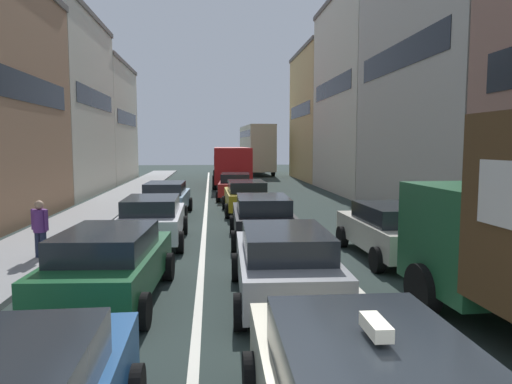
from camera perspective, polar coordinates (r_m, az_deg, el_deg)
The scene contains 16 objects.
sidewalk_left at distance 23.83m, azimuth -18.17°, elevation -1.90°, with size 2.60×64.00×0.14m, color #989898.
lane_stripe_left at distance 23.26m, azimuth -6.05°, elevation -1.99°, with size 0.16×60.00×0.01m, color silver.
lane_stripe_right at distance 23.46m, azimuth 2.29°, elevation -1.89°, with size 0.16×60.00×0.01m, color silver.
building_row_left at distance 27.83m, azimuth -28.11°, elevation 8.97°, with size 7.20×43.90×11.07m.
building_row_right at distance 28.20m, azimuth 18.64°, elevation 11.00°, with size 7.20×43.90×12.64m.
sedan_centre_lane_second at distance 9.46m, azimuth 3.44°, elevation -8.49°, with size 2.18×4.36×1.49m.
wagon_left_lane_second at distance 9.82m, azimuth -17.26°, elevation -8.20°, with size 2.26×4.40×1.49m.
hatchback_centre_lane_third at distance 15.14m, azimuth 0.79°, elevation -3.08°, with size 2.15×4.35×1.49m.
sedan_left_lane_third at distance 15.23m, azimuth -12.38°, elevation -3.16°, with size 2.10×4.32×1.49m.
coupe_centre_lane_fourth at distance 21.43m, azimuth -1.19°, elevation -0.48°, with size 2.11×4.33×1.49m.
sedan_left_lane_fourth at distance 21.03m, azimuth -10.81°, elevation -0.70°, with size 2.17×4.35×1.49m.
sedan_centre_lane_fifth at distance 27.07m, azimuth -2.50°, elevation 0.82°, with size 2.29×4.41×1.49m.
sedan_right_lane_behind_truck at distance 13.54m, azimuth 15.99°, elevation -4.36°, with size 2.13×4.33×1.49m.
bus_mid_queue_primary at distance 35.92m, azimuth -3.02°, elevation 3.57°, with size 2.90×10.53×2.90m.
bus_far_queue_secondary at distance 49.91m, azimuth 0.06°, elevation 5.41°, with size 3.08×10.58×5.06m.
pedestrian_near_kerb at distance 13.73m, azimuth -24.60°, elevation -3.89°, with size 0.50×0.34×1.66m.
Camera 1 is at (-1.43, -3.04, 3.12)m, focal length 33.17 mm.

